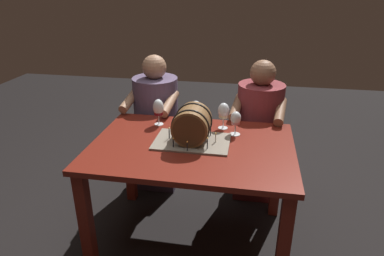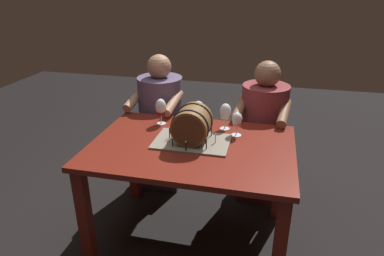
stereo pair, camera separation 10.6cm
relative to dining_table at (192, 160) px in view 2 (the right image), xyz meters
name	(u,v)px [view 2 (the right image)]	position (x,y,z in m)	size (l,w,h in m)	color
ground_plane	(192,237)	(0.00, 0.00, -0.63)	(8.00, 8.00, 0.00)	black
dining_table	(192,160)	(0.00, 0.00, 0.00)	(1.28, 0.90, 0.74)	maroon
barrel_cake	(192,126)	(-0.01, 0.03, 0.22)	(0.48, 0.32, 0.25)	gray
wine_glass_amber	(198,108)	(-0.04, 0.37, 0.22)	(0.08, 0.08, 0.16)	white
wine_glass_red	(161,108)	(-0.29, 0.28, 0.23)	(0.08, 0.08, 0.19)	white
wine_glass_rose	(237,120)	(0.26, 0.20, 0.22)	(0.07, 0.07, 0.17)	white
wine_glass_white	(225,112)	(0.17, 0.30, 0.24)	(0.08, 0.08, 0.19)	white
person_seated_left	(161,126)	(-0.42, 0.67, -0.08)	(0.42, 0.50, 1.16)	#372D40
person_seated_right	(262,136)	(0.42, 0.67, -0.09)	(0.43, 0.51, 1.15)	#4C1B1E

